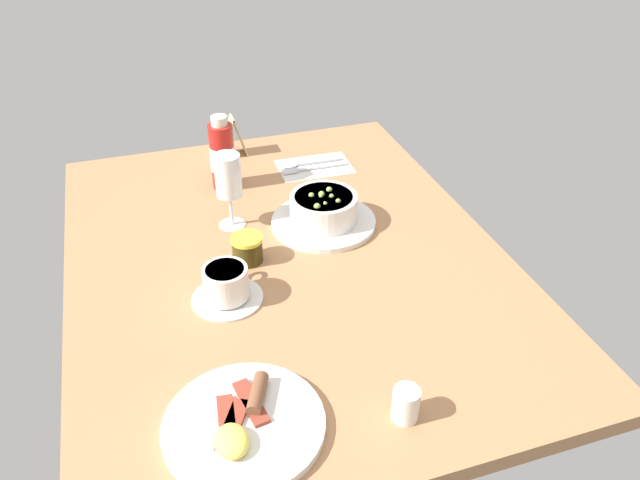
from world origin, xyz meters
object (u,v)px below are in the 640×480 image
Objects in this scene: breakfast_plate at (243,425)px; wine_glass at (228,179)px; cutlery_setting at (313,166)px; creamer_jug at (406,404)px; porridge_bowl at (324,211)px; menu_card at (234,136)px; sauce_bottle_red at (222,155)px; coffee_cup at (226,285)px; jam_jar at (247,249)px.

wine_glass is at bearing -9.82° from breakfast_plate.
cutlery_setting is 79.32cm from creamer_jug.
creamer_jug reaches higher than cutlery_setting.
breakfast_plate is (-47.75, 27.80, -2.37)cm from porridge_bowl.
sauce_bottle_red is at bearing 160.61° from menu_card.
breakfast_plate is at bearing 149.80° from porridge_bowl.
sauce_bottle_red reaches higher than cutlery_setting.
sauce_bottle_red is at bearing -5.88° from wine_glass.
sauce_bottle_red reaches higher than coffee_cup.
sauce_bottle_red is (-2.67, 22.46, 7.70)cm from cutlery_setting.
coffee_cup reaches higher than jam_jar.
jam_jar is at bearing 16.23° from creamer_jug.
porridge_bowl is at bearing -107.59° from wine_glass.
breakfast_plate is at bearing 77.41° from creamer_jug.
porridge_bowl is 3.56× the size of jam_jar.
porridge_bowl is 1.27× the size of sauce_bottle_red.
sauce_bottle_red is 72.00cm from breakfast_plate.
wine_glass reaches higher than coffee_cup.
jam_jar is (-13.66, -0.34, -8.29)cm from wine_glass.
porridge_bowl is 28.87cm from sauce_bottle_red.
coffee_cup is at bearing 166.54° from wine_glass.
wine_glass is 15.98cm from jam_jar.
breakfast_plate is 2.28× the size of menu_card.
wine_glass reaches higher than cutlery_setting.
cutlery_setting is (25.72, -5.72, -3.05)cm from porridge_bowl.
wine_glass is at bearing 167.45° from menu_card.
cutlery_setting is at bearing -34.28° from coffee_cup.
wine_glass is at bearing 1.43° from jam_jar.
porridge_bowl is 1.35× the size of wine_glass.
coffee_cup reaches higher than creamer_jug.
creamer_jug is at bearing -163.77° from jam_jar.
cutlery_setting is at bearing -128.13° from menu_card.
breakfast_plate is (5.08, 22.74, -1.83)cm from creamer_jug.
sauce_bottle_red is 1.71× the size of menu_card.
breakfast_plate is (-39.96, 9.63, -1.83)cm from jam_jar.
menu_card is (91.78, 6.08, 2.29)cm from creamer_jug.
cutlery_setting is 33.13cm from wine_glass.
jam_jar is 0.36× the size of sauce_bottle_red.
porridge_bowl reaches higher than creamer_jug.
breakfast_plate is at bearing 173.22° from coffee_cup.
sauce_bottle_red is at bearing 35.99° from porridge_bowl.
coffee_cup is 26.08cm from wine_glass.
jam_jar is at bearing -178.57° from wine_glass.
sauce_bottle_red is (41.37, -7.56, 4.77)cm from coffee_cup.
sauce_bottle_red is 0.75× the size of breakfast_plate.
menu_card reaches higher than jam_jar.
coffee_cup is 29.73cm from breakfast_plate.
coffee_cup reaches higher than breakfast_plate.
breakfast_plate reaches higher than cutlery_setting.
sauce_bottle_red reaches higher than wine_glass.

